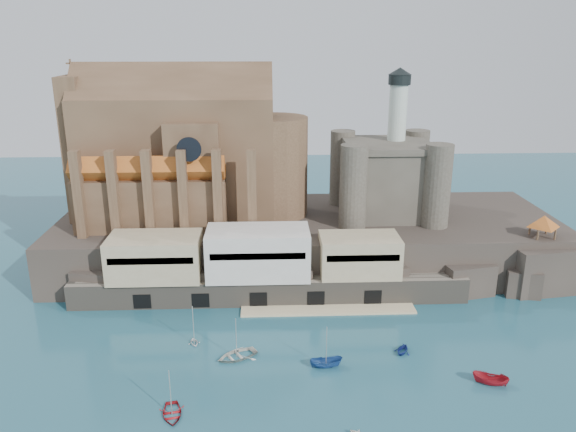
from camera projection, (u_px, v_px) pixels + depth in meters
The scene contains 13 objects.
ground at pixel (328, 370), 79.58m from camera, with size 300.00×300.00×0.00m, color #1B4B5B.
promontory at pixel (307, 241), 115.49m from camera, with size 100.00×36.00×10.00m.
quay at pixel (257, 267), 99.25m from camera, with size 70.00×12.00×13.05m.
church at pixel (187, 157), 111.63m from camera, with size 47.00×25.93×30.51m.
castle_keep at pixel (387, 175), 113.64m from camera, with size 21.20×21.20×29.30m.
rock_outcrop at pixel (537, 267), 104.55m from camera, with size 14.50×10.50×8.70m.
pavilion at pixel (544, 223), 102.03m from camera, with size 6.40×6.40×5.40m.
boat_0 at pixel (172, 415), 70.10m from camera, with size 3.52×1.02×4.93m, color maroon.
boat_2 at pixel (326, 367), 80.32m from camera, with size 1.78×1.83×4.73m, color navy.
boat_4 at pixel (194, 344), 86.27m from camera, with size 2.24×1.37×2.59m, color white.
boat_5 at pixel (490, 384), 76.32m from camera, with size 1.82×1.87×4.85m, color #A71723.
boat_6 at pixel (237, 357), 82.65m from camera, with size 4.41×1.28×6.17m, color beige.
boat_7 at pixel (402, 352), 83.94m from camera, with size 2.87×1.75×3.32m, color navy.
Camera 1 is at (-8.50, -68.73, 45.23)m, focal length 35.00 mm.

